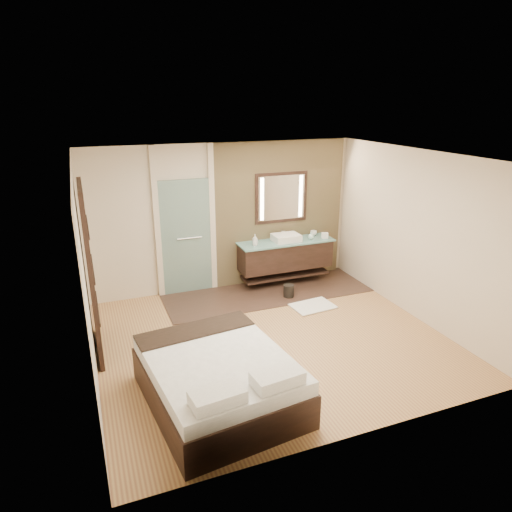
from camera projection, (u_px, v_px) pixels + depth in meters
name	position (u px, v px, depth m)	size (l,w,h in m)	color
floor	(272.00, 339.00, 6.87)	(5.00, 5.00, 0.00)	#9C6441
tile_strip	(267.00, 292.00, 8.49)	(3.80, 1.30, 0.01)	#36251D
stone_wall	(280.00, 212.00, 8.75)	(2.60, 0.08, 2.70)	tan
vanity	(285.00, 255.00, 8.75)	(1.85, 0.55, 0.88)	black
mirror_unit	(281.00, 198.00, 8.61)	(1.06, 0.04, 0.96)	black
frosted_door	(186.00, 233.00, 8.18)	(1.10, 0.12, 2.70)	#A7D3CA
shoji_partition	(91.00, 271.00, 6.17)	(0.06, 1.20, 2.40)	black
bed	(219.00, 379.00, 5.35)	(1.77, 2.11, 0.75)	black
bath_mat	(313.00, 306.00, 7.90)	(0.72, 0.50, 0.02)	white
waste_bin	(289.00, 291.00, 8.26)	(0.19, 0.19, 0.24)	black
tissue_box	(325.00, 235.00, 8.81)	(0.12, 0.12, 0.10)	white
soap_bottle_a	(255.00, 240.00, 8.33)	(0.08, 0.08, 0.22)	silver
soap_bottle_b	(255.00, 240.00, 8.40)	(0.08, 0.08, 0.17)	#B2B2B2
soap_bottle_c	(311.00, 236.00, 8.73)	(0.11, 0.11, 0.14)	silver
cup	(314.00, 233.00, 8.97)	(0.12, 0.12, 0.10)	white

